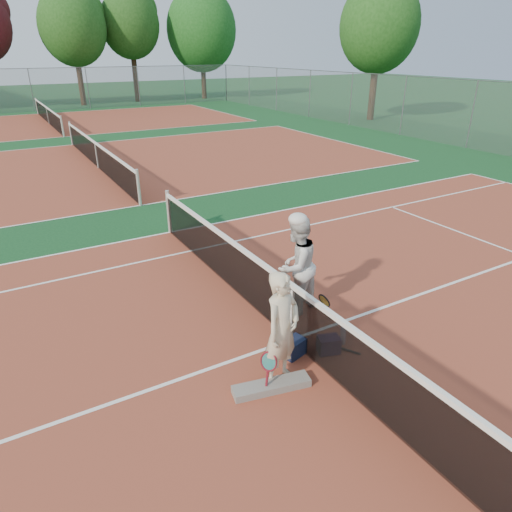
{
  "coord_description": "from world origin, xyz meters",
  "views": [
    {
      "loc": [
        -3.56,
        -5.01,
        4.27
      ],
      "look_at": [
        0.0,
        1.12,
        1.05
      ],
      "focal_mm": 32.0,
      "sensor_mm": 36.0,
      "label": 1
    }
  ],
  "objects_px": {
    "racket_red": "(269,372)",
    "racket_black_held": "(324,309)",
    "net_main": "(292,313)",
    "sports_bag_navy": "(294,347)",
    "water_bottle": "(343,336)",
    "sports_bag_purple": "(329,345)",
    "player_b": "(296,266)",
    "racket_spare": "(331,346)",
    "player_a": "(282,329)"
  },
  "relations": [
    {
      "from": "net_main",
      "to": "sports_bag_navy",
      "type": "distance_m",
      "value": 0.54
    },
    {
      "from": "net_main",
      "to": "racket_black_held",
      "type": "xyz_separation_m",
      "value": [
        0.76,
        0.15,
        -0.23
      ]
    },
    {
      "from": "net_main",
      "to": "sports_bag_purple",
      "type": "xyz_separation_m",
      "value": [
        0.32,
        -0.55,
        -0.38
      ]
    },
    {
      "from": "sports_bag_navy",
      "to": "racket_spare",
      "type": "bearing_deg",
      "value": -11.47
    },
    {
      "from": "racket_spare",
      "to": "sports_bag_purple",
      "type": "height_order",
      "value": "sports_bag_purple"
    },
    {
      "from": "racket_spare",
      "to": "racket_red",
      "type": "bearing_deg",
      "value": 70.47
    },
    {
      "from": "racket_spare",
      "to": "water_bottle",
      "type": "xyz_separation_m",
      "value": [
        0.22,
        -0.02,
        0.12
      ]
    },
    {
      "from": "player_a",
      "to": "sports_bag_navy",
      "type": "distance_m",
      "value": 0.93
    },
    {
      "from": "player_b",
      "to": "racket_spare",
      "type": "distance_m",
      "value": 1.49
    },
    {
      "from": "sports_bag_navy",
      "to": "water_bottle",
      "type": "relative_size",
      "value": 1.17
    },
    {
      "from": "player_b",
      "to": "racket_red",
      "type": "relative_size",
      "value": 2.98
    },
    {
      "from": "sports_bag_purple",
      "to": "player_b",
      "type": "bearing_deg",
      "value": 78.69
    },
    {
      "from": "net_main",
      "to": "player_a",
      "type": "xyz_separation_m",
      "value": [
        -0.67,
        -0.72,
        0.33
      ]
    },
    {
      "from": "sports_bag_purple",
      "to": "water_bottle",
      "type": "distance_m",
      "value": 0.34
    },
    {
      "from": "net_main",
      "to": "sports_bag_purple",
      "type": "bearing_deg",
      "value": -59.49
    },
    {
      "from": "racket_red",
      "to": "racket_spare",
      "type": "relative_size",
      "value": 0.99
    },
    {
      "from": "sports_bag_purple",
      "to": "racket_black_held",
      "type": "bearing_deg",
      "value": 57.9
    },
    {
      "from": "player_b",
      "to": "sports_bag_navy",
      "type": "distance_m",
      "value": 1.52
    },
    {
      "from": "player_b",
      "to": "sports_bag_purple",
      "type": "xyz_separation_m",
      "value": [
        -0.26,
        -1.29,
        -0.75
      ]
    },
    {
      "from": "player_a",
      "to": "sports_bag_purple",
      "type": "distance_m",
      "value": 1.23
    },
    {
      "from": "racket_black_held",
      "to": "water_bottle",
      "type": "relative_size",
      "value": 1.86
    },
    {
      "from": "racket_red",
      "to": "net_main",
      "type": "bearing_deg",
      "value": 5.48
    },
    {
      "from": "sports_bag_navy",
      "to": "sports_bag_purple",
      "type": "distance_m",
      "value": 0.55
    },
    {
      "from": "racket_black_held",
      "to": "sports_bag_navy",
      "type": "xyz_separation_m",
      "value": [
        -0.95,
        -0.49,
        -0.14
      ]
    },
    {
      "from": "net_main",
      "to": "player_b",
      "type": "xyz_separation_m",
      "value": [
        0.58,
        0.74,
        0.37
      ]
    },
    {
      "from": "racket_red",
      "to": "racket_black_held",
      "type": "height_order",
      "value": "racket_red"
    },
    {
      "from": "racket_red",
      "to": "racket_spare",
      "type": "bearing_deg",
      "value": -21.82
    },
    {
      "from": "sports_bag_purple",
      "to": "water_bottle",
      "type": "relative_size",
      "value": 1.1
    },
    {
      "from": "net_main",
      "to": "racket_red",
      "type": "relative_size",
      "value": 18.51
    },
    {
      "from": "player_a",
      "to": "sports_bag_purple",
      "type": "relative_size",
      "value": 5.13
    },
    {
      "from": "water_bottle",
      "to": "sports_bag_purple",
      "type": "bearing_deg",
      "value": -169.62
    },
    {
      "from": "player_b",
      "to": "sports_bag_purple",
      "type": "bearing_deg",
      "value": 59.99
    },
    {
      "from": "player_a",
      "to": "sports_bag_purple",
      "type": "xyz_separation_m",
      "value": [
        0.99,
        0.17,
        -0.71
      ]
    },
    {
      "from": "sports_bag_navy",
      "to": "sports_bag_purple",
      "type": "height_order",
      "value": "sports_bag_navy"
    },
    {
      "from": "player_b",
      "to": "sports_bag_purple",
      "type": "relative_size",
      "value": 5.38
    },
    {
      "from": "player_a",
      "to": "player_b",
      "type": "xyz_separation_m",
      "value": [
        1.25,
        1.46,
        0.04
      ]
    },
    {
      "from": "racket_red",
      "to": "sports_bag_navy",
      "type": "bearing_deg",
      "value": -3.52
    },
    {
      "from": "racket_black_held",
      "to": "racket_spare",
      "type": "distance_m",
      "value": 0.74
    },
    {
      "from": "player_a",
      "to": "racket_black_held",
      "type": "bearing_deg",
      "value": 10.49
    },
    {
      "from": "racket_spare",
      "to": "sports_bag_purple",
      "type": "bearing_deg",
      "value": 90.39
    },
    {
      "from": "player_a",
      "to": "player_b",
      "type": "distance_m",
      "value": 1.92
    },
    {
      "from": "racket_spare",
      "to": "water_bottle",
      "type": "relative_size",
      "value": 2.0
    },
    {
      "from": "player_b",
      "to": "sports_bag_purple",
      "type": "height_order",
      "value": "player_b"
    },
    {
      "from": "racket_red",
      "to": "racket_black_held",
      "type": "xyz_separation_m",
      "value": [
        1.68,
        0.95,
        -0.02
      ]
    },
    {
      "from": "racket_black_held",
      "to": "racket_spare",
      "type": "relative_size",
      "value": 0.93
    },
    {
      "from": "player_a",
      "to": "water_bottle",
      "type": "height_order",
      "value": "player_a"
    },
    {
      "from": "player_a",
      "to": "racket_spare",
      "type": "relative_size",
      "value": 2.81
    },
    {
      "from": "sports_bag_navy",
      "to": "player_a",
      "type": "bearing_deg",
      "value": -141.8
    },
    {
      "from": "player_b",
      "to": "sports_bag_purple",
      "type": "distance_m",
      "value": 1.52
    },
    {
      "from": "net_main",
      "to": "racket_red",
      "type": "xyz_separation_m",
      "value": [
        -0.92,
        -0.8,
        -0.21
      ]
    }
  ]
}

